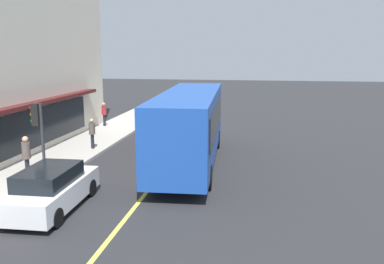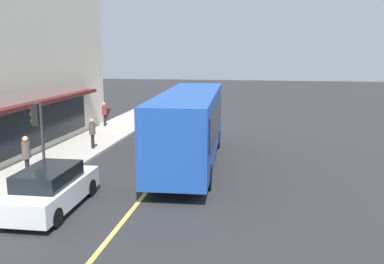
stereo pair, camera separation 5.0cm
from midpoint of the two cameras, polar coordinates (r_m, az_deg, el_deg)
name	(u,v)px [view 2 (the right image)]	position (r m, az deg, el deg)	size (l,w,h in m)	color
ground	(160,175)	(18.10, -4.39, -6.04)	(120.00, 120.00, 0.00)	#28282B
sidewalk	(44,167)	(20.11, -20.06, -4.70)	(80.00, 3.20, 0.15)	#B2ADA3
lane_centre_stripe	(160,175)	(18.10, -4.39, -6.02)	(36.00, 0.16, 0.01)	#D8D14C
bus	(190,124)	(19.28, -0.23, 1.15)	(11.24, 3.07, 3.50)	#1E4CAD
traffic_light	(38,123)	(17.42, -20.82, 1.13)	(0.30, 0.52, 3.20)	#2D2D33
car_white	(51,189)	(14.85, -19.17, -7.58)	(4.35, 1.95, 1.52)	white
pedestrian_at_corner	(104,112)	(29.37, -12.18, 2.78)	(0.34, 0.34, 1.67)	black
pedestrian_near_storefront	(26,153)	(18.08, -22.23, -2.77)	(0.34, 0.34, 1.82)	black
pedestrian_by_curb	(92,131)	(22.67, -13.81, 0.19)	(0.34, 0.34, 1.65)	black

